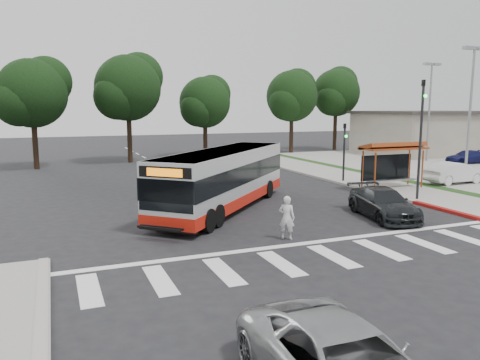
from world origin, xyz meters
TOP-DOWN VIEW (x-y plane):
  - ground at (0.00, 0.00)m, footprint 140.00×140.00m
  - sidewalk_east at (11.00, 8.00)m, footprint 4.00×40.00m
  - curb_east at (9.00, 8.00)m, footprint 0.30×40.00m
  - curb_east_red at (9.00, -2.00)m, footprint 0.32×6.00m
  - parking_lot at (23.00, 10.00)m, footprint 18.00×36.00m
  - commercial_building at (30.00, 22.00)m, footprint 14.00×10.00m
  - building_roof_cap at (30.00, 22.00)m, footprint 14.60×10.60m
  - crosswalk_ladder at (0.00, -5.00)m, footprint 18.00×2.60m
  - bus_shelter at (10.80, 5.10)m, footprint 4.20×1.60m
  - traffic_signal_ne_tall at (9.60, 1.49)m, footprint 0.18×0.37m
  - traffic_signal_ne_short at (9.60, 8.49)m, footprint 0.18×0.37m
  - lot_light_front at (18.00, 6.00)m, footprint 1.90×0.35m
  - lot_light_mid at (24.00, 16.00)m, footprint 1.90×0.35m
  - tree_ne_a at (16.08, 28.06)m, footprint 6.16×5.74m
  - tree_ne_b at (23.08, 30.06)m, footprint 6.16×5.74m
  - tree_north_a at (-1.92, 26.07)m, footprint 6.60×6.15m
  - tree_north_b at (6.07, 28.06)m, footprint 5.72×5.33m
  - tree_north_c at (-9.92, 24.06)m, footprint 6.16×5.74m
  - transit_bus at (-0.89, 3.52)m, footprint 9.63×10.08m
  - pedestrian at (-0.49, -2.50)m, footprint 0.74×0.72m
  - dark_sedan at (5.30, -0.98)m, footprint 2.81×4.97m
  - parked_car_1 at (15.83, 4.89)m, footprint 4.28×1.59m
  - parked_car_3 at (25.80, 13.01)m, footprint 4.14×2.05m

SIDE VIEW (x-z plane):
  - ground at x=0.00m, z-range 0.00..0.00m
  - crosswalk_ladder at x=0.00m, z-range 0.00..0.01m
  - parking_lot at x=23.00m, z-range 0.00..0.10m
  - sidewalk_east at x=11.00m, z-range 0.00..0.12m
  - curb_east at x=9.00m, z-range 0.00..0.15m
  - curb_east_red at x=9.00m, z-range 0.00..0.15m
  - parked_car_3 at x=25.80m, z-range 0.10..1.26m
  - dark_sedan at x=5.30m, z-range 0.00..1.36m
  - parked_car_1 at x=15.83m, z-range 0.10..1.50m
  - pedestrian at x=-0.49m, z-range 0.00..1.71m
  - transit_bus at x=-0.89m, z-range 0.00..2.96m
  - commercial_building at x=30.00m, z-range 0.00..4.40m
  - bus_shelter at x=10.80m, z-range 0.92..3.78m
  - traffic_signal_ne_short at x=9.60m, z-range 0.48..4.48m
  - traffic_signal_ne_tall at x=9.60m, z-range 0.63..7.13m
  - building_roof_cap at x=30.00m, z-range 4.40..4.70m
  - tree_north_b at x=6.07m, z-range 1.45..9.88m
  - lot_light_front at x=18.00m, z-range 1.40..10.41m
  - lot_light_mid at x=24.00m, z-range 1.40..10.41m
  - tree_north_c at x=-9.92m, z-range 1.64..10.94m
  - tree_ne_a at x=16.08m, z-range 1.74..11.04m
  - tree_ne_b at x=23.08m, z-range 1.91..11.93m
  - tree_north_a at x=-1.92m, z-range 1.84..12.01m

